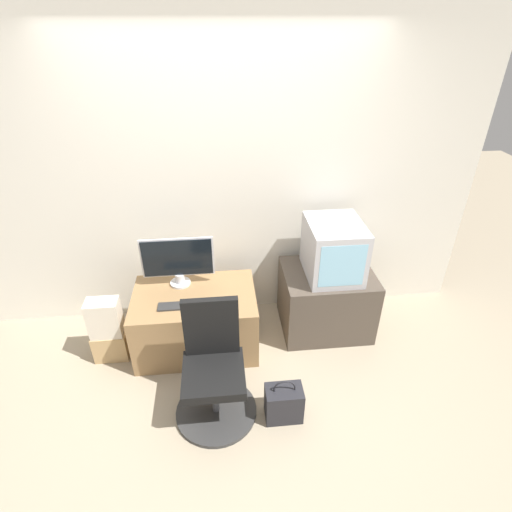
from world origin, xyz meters
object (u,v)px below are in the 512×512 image
object	(u,v)px
mouse	(210,301)
crt_tv	(333,249)
office_chair	(214,374)
main_monitor	(178,260)
keyboard	(180,306)
cardboard_box_lower	(111,345)
handbag	(284,403)

from	to	relation	value
mouse	crt_tv	distance (m)	1.10
mouse	office_chair	distance (m)	0.61
main_monitor	keyboard	xyz separation A→B (m)	(0.01, -0.31, -0.23)
cardboard_box_lower	keyboard	bearing A→B (deg)	-5.75
mouse	cardboard_box_lower	distance (m)	0.95
main_monitor	cardboard_box_lower	xyz separation A→B (m)	(-0.60, -0.25, -0.64)
keyboard	mouse	xyz separation A→B (m)	(0.24, 0.03, 0.01)
main_monitor	handbag	size ratio (longest dim) A/B	1.62
keyboard	main_monitor	bearing A→B (deg)	92.06
crt_tv	handbag	distance (m)	1.28
cardboard_box_lower	crt_tv	bearing A→B (deg)	5.95
keyboard	office_chair	xyz separation A→B (m)	(0.25, -0.55, -0.20)
main_monitor	crt_tv	size ratio (longest dim) A/B	1.11
handbag	mouse	bearing A→B (deg)	124.93
main_monitor	office_chair	bearing A→B (deg)	-73.04
main_monitor	office_chair	distance (m)	0.99
keyboard	office_chair	world-z (taller)	office_chair
main_monitor	cardboard_box_lower	size ratio (longest dim) A/B	2.15
keyboard	cardboard_box_lower	distance (m)	0.74
cardboard_box_lower	office_chair	bearing A→B (deg)	-35.12
main_monitor	mouse	xyz separation A→B (m)	(0.25, -0.29, -0.22)
handbag	office_chair	bearing A→B (deg)	164.77
keyboard	mouse	distance (m)	0.24
office_chair	cardboard_box_lower	world-z (taller)	office_chair
main_monitor	mouse	world-z (taller)	main_monitor
mouse	cardboard_box_lower	bearing A→B (deg)	177.77
mouse	office_chair	xyz separation A→B (m)	(0.01, -0.57, -0.21)
crt_tv	office_chair	xyz separation A→B (m)	(-1.03, -0.80, -0.49)
office_chair	mouse	bearing A→B (deg)	90.99
keyboard	crt_tv	distance (m)	1.34
crt_tv	keyboard	bearing A→B (deg)	-168.57
office_chair	keyboard	bearing A→B (deg)	114.71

